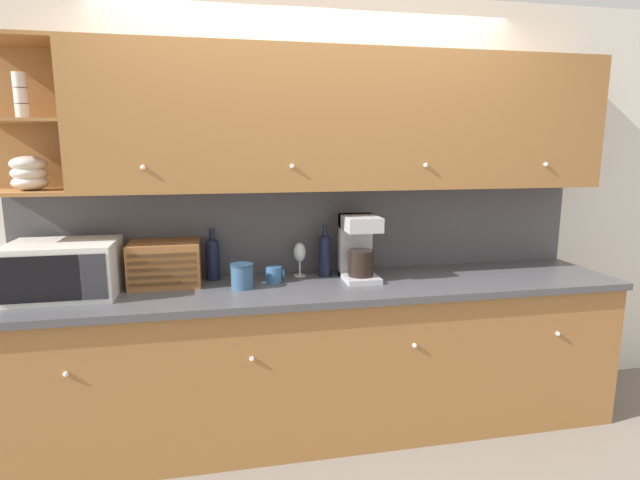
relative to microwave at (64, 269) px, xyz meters
The scene contains 13 objects.
ground_plane 1.77m from the microwave, 11.66° to the left, with size 24.00×24.00×0.00m, color slate.
wall_back 1.45m from the microwave, 12.84° to the left, with size 5.93×0.06×2.60m.
counter_unit 1.52m from the microwave, ahead, with size 3.55×0.68×0.91m.
backsplash_panel 1.43m from the microwave, 11.43° to the left, with size 3.53×0.01×0.54m.
upper_cabinets 1.75m from the microwave, ahead, with size 3.53×0.36×0.79m.
microwave is the anchor object (origin of this frame).
bread_box 0.52m from the microwave, 13.67° to the left, with size 0.39×0.29×0.25m.
second_wine_bottle 0.79m from the microwave, 13.51° to the left, with size 0.08×0.08×0.31m.
storage_canister 0.93m from the microwave, ahead, with size 0.13×0.13×0.14m.
mug 1.13m from the microwave, ahead, with size 0.11×0.09×0.09m.
wine_glass 1.30m from the microwave, ahead, with size 0.07×0.07×0.21m.
wine_bottle 1.45m from the microwave, ahead, with size 0.08×0.08×0.32m.
coffee_maker 1.63m from the microwave, ahead, with size 0.20×0.28×0.39m.
Camera 1 is at (-0.58, -3.07, 1.69)m, focal length 28.00 mm.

